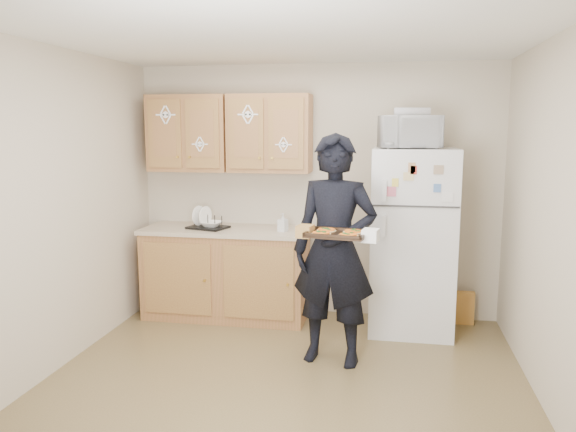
{
  "coord_description": "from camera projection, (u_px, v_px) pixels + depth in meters",
  "views": [
    {
      "loc": [
        0.74,
        -3.77,
        1.89
      ],
      "look_at": [
        -0.04,
        0.45,
        1.21
      ],
      "focal_mm": 35.0,
      "sensor_mm": 36.0,
      "label": 1
    }
  ],
  "objects": [
    {
      "name": "wall_front",
      "position": [
        191.0,
        296.0,
        2.14
      ],
      "size": [
        3.6,
        0.04,
        2.5
      ],
      "primitive_type": "cube",
      "color": "#C1B39C",
      "rests_on": "floor"
    },
    {
      "name": "refrigerator",
      "position": [
        412.0,
        241.0,
        5.17
      ],
      "size": [
        0.75,
        0.7,
        1.7
      ],
      "primitive_type": "cube",
      "color": "silver",
      "rests_on": "floor"
    },
    {
      "name": "soap_bottle",
      "position": [
        283.0,
        222.0,
        5.36
      ],
      "size": [
        0.1,
        0.1,
        0.18
      ],
      "primitive_type": "imported",
      "rotation": [
        0.0,
        0.0,
        -0.34
      ],
      "color": "silver",
      "rests_on": "countertop"
    },
    {
      "name": "foil_pan",
      "position": [
        412.0,
        112.0,
        4.98
      ],
      "size": [
        0.32,
        0.22,
        0.07
      ],
      "primitive_type": "cube",
      "rotation": [
        0.0,
        0.0,
        0.03
      ],
      "color": "silver",
      "rests_on": "microwave"
    },
    {
      "name": "microwave",
      "position": [
        409.0,
        132.0,
        4.98
      ],
      "size": [
        0.58,
        0.44,
        0.29
      ],
      "primitive_type": "imported",
      "rotation": [
        0.0,
        0.0,
        0.18
      ],
      "color": "silver",
      "rests_on": "refrigerator"
    },
    {
      "name": "wall_back",
      "position": [
        316.0,
        191.0,
        5.64
      ],
      "size": [
        3.6,
        0.04,
        2.5
      ],
      "primitive_type": "cube",
      "color": "#C1B39C",
      "rests_on": "floor"
    },
    {
      "name": "dish_rack",
      "position": [
        208.0,
        221.0,
        5.52
      ],
      "size": [
        0.43,
        0.36,
        0.15
      ],
      "primitive_type": "cube",
      "rotation": [
        0.0,
        0.0,
        -0.28
      ],
      "color": "black",
      "rests_on": "countertop"
    },
    {
      "name": "pizza_back_right",
      "position": [
        353.0,
        231.0,
        4.15
      ],
      "size": [
        0.14,
        0.14,
        0.02
      ],
      "primitive_type": "cylinder",
      "color": "orange",
      "rests_on": "baking_tray"
    },
    {
      "name": "base_cabinet",
      "position": [
        227.0,
        274.0,
        5.61
      ],
      "size": [
        1.6,
        0.6,
        0.86
      ],
      "primitive_type": "cube",
      "color": "brown",
      "rests_on": "floor"
    },
    {
      "name": "cereal_box",
      "position": [
        463.0,
        308.0,
        5.42
      ],
      "size": [
        0.2,
        0.07,
        0.32
      ],
      "primitive_type": "cube",
      "color": "#DEBD4E",
      "rests_on": "floor"
    },
    {
      "name": "person",
      "position": [
        335.0,
        250.0,
        4.44
      ],
      "size": [
        0.73,
        0.54,
        1.84
      ],
      "primitive_type": "imported",
      "rotation": [
        0.0,
        0.0,
        -0.16
      ],
      "color": "black",
      "rests_on": "floor"
    },
    {
      "name": "pizza_front_right",
      "position": [
        348.0,
        235.0,
        4.01
      ],
      "size": [
        0.14,
        0.14,
        0.02
      ],
      "primitive_type": "cylinder",
      "color": "orange",
      "rests_on": "baking_tray"
    },
    {
      "name": "wall_right",
      "position": [
        558.0,
        228.0,
        3.57
      ],
      "size": [
        0.04,
        3.6,
        2.5
      ],
      "primitive_type": "cube",
      "color": "#C1B39C",
      "rests_on": "floor"
    },
    {
      "name": "pizza_back_left",
      "position": [
        326.0,
        230.0,
        4.22
      ],
      "size": [
        0.14,
        0.14,
        0.02
      ],
      "primitive_type": "cylinder",
      "color": "orange",
      "rests_on": "baking_tray"
    },
    {
      "name": "countertop",
      "position": [
        226.0,
        230.0,
        5.54
      ],
      "size": [
        1.64,
        0.64,
        0.04
      ],
      "primitive_type": "cube",
      "color": "#BEA892",
      "rests_on": "base_cabinet"
    },
    {
      "name": "baking_tray",
      "position": [
        337.0,
        235.0,
        4.12
      ],
      "size": [
        0.48,
        0.38,
        0.04
      ],
      "primitive_type": "cube",
      "rotation": [
        0.0,
        0.0,
        -0.16
      ],
      "color": "black",
      "rests_on": "person"
    },
    {
      "name": "upper_cab_left",
      "position": [
        190.0,
        133.0,
        5.59
      ],
      "size": [
        0.8,
        0.33,
        0.75
      ],
      "primitive_type": "cube",
      "color": "brown",
      "rests_on": "wall_back"
    },
    {
      "name": "floor",
      "position": [
        282.0,
        389.0,
        4.09
      ],
      "size": [
        3.6,
        3.6,
        0.0
      ],
      "primitive_type": "plane",
      "color": "brown",
      "rests_on": "ground"
    },
    {
      "name": "bowl",
      "position": [
        212.0,
        224.0,
        5.52
      ],
      "size": [
        0.24,
        0.24,
        0.05
      ],
      "primitive_type": "imported",
      "rotation": [
        0.0,
        0.0,
        -0.12
      ],
      "color": "white",
      "rests_on": "dish_rack"
    },
    {
      "name": "upper_cab_right",
      "position": [
        270.0,
        134.0,
        5.45
      ],
      "size": [
        0.8,
        0.33,
        0.75
      ],
      "primitive_type": "cube",
      "color": "brown",
      "rests_on": "wall_back"
    },
    {
      "name": "wall_left",
      "position": [
        47.0,
        213.0,
        4.21
      ],
      "size": [
        0.04,
        3.6,
        2.5
      ],
      "primitive_type": "cube",
      "color": "#C1B39C",
      "rests_on": "floor"
    },
    {
      "name": "ceiling",
      "position": [
        281.0,
        33.0,
        3.7
      ],
      "size": [
        3.6,
        3.6,
        0.0
      ],
      "primitive_type": "plane",
      "color": "white",
      "rests_on": "wall_back"
    },
    {
      "name": "pizza_front_left",
      "position": [
        321.0,
        233.0,
        4.08
      ],
      "size": [
        0.14,
        0.14,
        0.02
      ],
      "primitive_type": "cylinder",
      "color": "orange",
      "rests_on": "baking_tray"
    }
  ]
}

